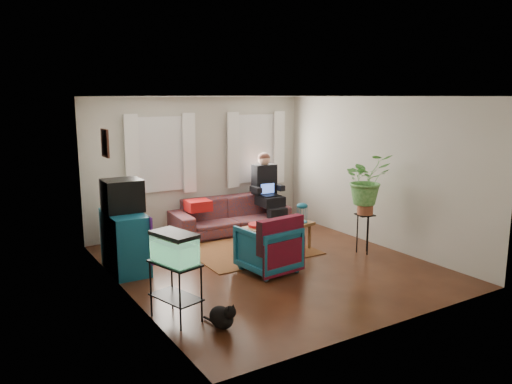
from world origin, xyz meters
TOP-DOWN VIEW (x-y plane):
  - floor at (0.00, 0.00)m, footprint 4.50×5.00m
  - ceiling at (0.00, 0.00)m, footprint 4.50×5.00m
  - wall_back at (0.00, 2.50)m, footprint 4.50×0.01m
  - wall_front at (0.00, -2.50)m, footprint 4.50×0.01m
  - wall_left at (-2.25, 0.00)m, footprint 0.01×5.00m
  - wall_right at (2.25, 0.00)m, footprint 0.01×5.00m
  - window_left at (-0.80, 2.48)m, footprint 1.08×0.04m
  - window_right at (1.25, 2.48)m, footprint 1.08×0.04m
  - curtains_left at (-0.80, 2.40)m, footprint 1.36×0.06m
  - curtains_right at (1.25, 2.40)m, footprint 1.36×0.06m
  - picture_frame at (-2.21, 0.85)m, footprint 0.04×0.32m
  - area_rug at (0.13, 0.78)m, footprint 2.03×1.64m
  - sofa at (0.42, 2.05)m, footprint 2.33×1.03m
  - seated_person at (1.24, 2.00)m, footprint 0.61×0.73m
  - side_table at (-1.65, 2.00)m, footprint 0.54×0.54m
  - table_lamp at (-1.65, 2.00)m, footprint 0.40×0.40m
  - dresser at (-1.99, 0.92)m, footprint 0.52×1.02m
  - crt_tv at (-1.97, 1.02)m, footprint 0.56×0.51m
  - aquarium_stand at (-2.00, -1.05)m, footprint 0.51×0.70m
  - aquarium at (-2.00, -1.05)m, footprint 0.45×0.64m
  - black_cat at (-1.66, -1.54)m, footprint 0.32×0.42m
  - armchair at (-0.17, -0.22)m, footprint 0.84×0.80m
  - serape_throw at (-0.13, -0.52)m, footprint 0.80×0.27m
  - coffee_table at (0.49, 0.46)m, footprint 1.28×0.88m
  - cup_a at (0.26, 0.30)m, footprint 0.16×0.16m
  - cup_b at (0.59, 0.29)m, footprint 0.13×0.13m
  - bowl at (0.78, 0.64)m, footprint 0.27×0.27m
  - snack_tray at (0.15, 0.55)m, footprint 0.43×0.43m
  - birdcage at (0.92, 0.40)m, footprint 0.23×0.23m
  - plant_stand at (1.69, -0.31)m, footprint 0.33×0.33m
  - potted_plant at (1.69, -0.31)m, footprint 0.88×0.80m

SIDE VIEW (x-z plane):
  - floor at x=0.00m, z-range -0.01..0.01m
  - area_rug at x=0.13m, z-range 0.00..0.01m
  - black_cat at x=-1.66m, z-range 0.00..0.32m
  - coffee_table at x=0.49m, z-range 0.00..0.48m
  - side_table at x=-1.65m, z-range 0.00..0.65m
  - plant_stand at x=1.69m, z-range 0.00..0.67m
  - aquarium_stand at x=-2.00m, z-range 0.00..0.70m
  - armchair at x=-0.17m, z-range 0.00..0.78m
  - sofa at x=0.42m, z-range 0.00..0.89m
  - dresser at x=-1.99m, z-range 0.00..0.90m
  - snack_tray at x=0.15m, z-range 0.48..0.52m
  - bowl at x=0.78m, z-range 0.48..0.54m
  - cup_b at x=0.59m, z-range 0.48..0.58m
  - cup_a at x=0.26m, z-range 0.48..0.59m
  - serape_throw at x=-0.13m, z-range 0.23..0.88m
  - birdcage at x=0.92m, z-range 0.48..0.82m
  - seated_person at x=1.24m, z-range 0.00..1.36m
  - aquarium at x=-2.00m, z-range 0.70..1.07m
  - table_lamp at x=-1.65m, z-range 0.63..1.23m
  - potted_plant at x=1.69m, z-range 0.71..1.56m
  - crt_tv at x=-1.97m, z-range 0.90..1.39m
  - wall_back at x=0.00m, z-range 0.00..2.60m
  - wall_front at x=0.00m, z-range 0.00..2.60m
  - wall_left at x=-2.25m, z-range 0.00..2.60m
  - wall_right at x=2.25m, z-range 0.00..2.60m
  - curtains_left at x=-0.80m, z-range 0.80..2.30m
  - curtains_right at x=1.25m, z-range 0.80..2.30m
  - window_left at x=-0.80m, z-range 0.86..2.24m
  - window_right at x=1.25m, z-range 0.86..2.24m
  - picture_frame at x=-2.21m, z-range 1.75..2.15m
  - ceiling at x=0.00m, z-range 2.60..2.60m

